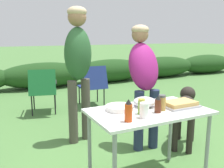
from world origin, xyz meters
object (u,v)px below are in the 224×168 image
spice_jar (162,103)px  camp_chair_near_hedge (93,84)px  paper_cup_stack (144,110)px  bbq_sauce_bottle (158,105)px  camp_chair_green_behind_table (43,89)px  standing_person_in_olive_jacket (78,60)px  food_tray (180,104)px  dog (185,108)px  folding_table (149,118)px  hot_sauce_bottle (128,111)px  mixing_bowl (145,102)px  relish_jar (141,106)px  plate_stack (119,108)px  standing_person_in_dark_puffer (144,73)px

spice_jar → camp_chair_near_hedge: (0.40, 2.72, -0.34)m
paper_cup_stack → bbq_sauce_bottle: 0.20m
camp_chair_green_behind_table → standing_person_in_olive_jacket: bearing=-67.7°
food_tray → bbq_sauce_bottle: bearing=-169.6°
food_tray → dog: (0.60, 0.56, -0.28)m
folding_table → dog: size_ratio=1.47×
hot_sauce_bottle → dog: hot_sauce_bottle is taller
food_tray → paper_cup_stack: bearing=-166.0°
mixing_bowl → relish_jar: size_ratio=1.60×
hot_sauce_bottle → food_tray: bearing=12.3°
plate_stack → camp_chair_green_behind_table: camp_chair_green_behind_table is taller
relish_jar → camp_chair_near_hedge: bearing=77.0°
plate_stack → camp_chair_near_hedge: 2.67m
standing_person_in_dark_puffer → plate_stack: bearing=-130.7°
food_tray → standing_person_in_olive_jacket: size_ratio=0.19×
relish_jar → paper_cup_stack: bearing=-108.9°
standing_person_in_olive_jacket → spice_jar: bearing=-89.4°
bbq_sauce_bottle → paper_cup_stack: bearing=-160.5°
bbq_sauce_bottle → standing_person_in_olive_jacket: 1.39m
standing_person_in_dark_puffer → camp_chair_green_behind_table: (-0.89, 1.90, -0.49)m
spice_jar → relish_jar: size_ratio=1.05×
hot_sauce_bottle → camp_chair_green_behind_table: (-0.15, 2.82, -0.36)m
paper_cup_stack → camp_chair_green_behind_table: bearing=96.4°
food_tray → plate_stack: 0.60m
hot_sauce_bottle → dog: (1.26, 0.70, -0.34)m
standing_person_in_dark_puffer → standing_person_in_olive_jacket: 0.86m
food_tray → paper_cup_stack: size_ratio=2.64×
plate_stack → dog: bearing=18.8°
relish_jar → standing_person_in_olive_jacket: (-0.14, 1.30, 0.30)m
camp_chair_near_hedge → bbq_sauce_bottle: bearing=-96.5°
paper_cup_stack → mixing_bowl: bearing=56.2°
food_tray → dog: size_ratio=0.46×
standing_person_in_dark_puffer → camp_chair_near_hedge: standing_person_in_dark_puffer is taller
plate_stack → dog: 1.27m
folding_table → mixing_bowl: 0.17m
spice_jar → camp_chair_green_behind_table: size_ratio=0.17×
food_tray → dog: bearing=43.0°
relish_jar → camp_chair_near_hedge: relish_jar is taller
folding_table → dog: bearing=29.3°
dog → camp_chair_near_hedge: size_ratio=0.90×
bbq_sauce_bottle → hot_sauce_bottle: hot_sauce_bottle is taller
bbq_sauce_bottle → camp_chair_near_hedge: size_ratio=0.19×
mixing_bowl → bbq_sauce_bottle: size_ratio=1.43×
paper_cup_stack → spice_jar: 0.28m
standing_person_in_dark_puffer → camp_chair_near_hedge: size_ratio=1.86×
paper_cup_stack → standing_person_in_olive_jacket: size_ratio=0.07×
spice_jar → bbq_sauce_bottle: 0.08m
bbq_sauce_bottle → camp_chair_near_hedge: 2.82m
spice_jar → camp_chair_green_behind_table: (-0.58, 2.69, -0.34)m
mixing_bowl → standing_person_in_dark_puffer: size_ratio=0.14×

